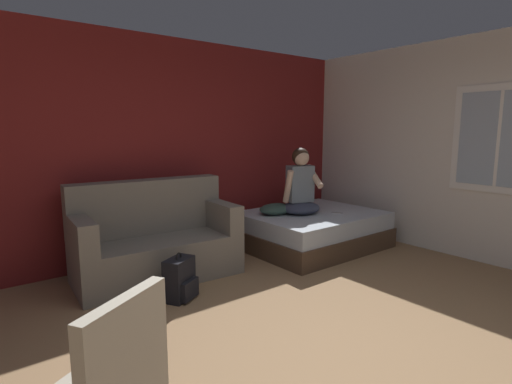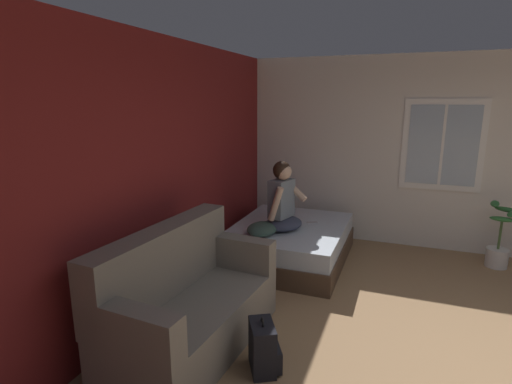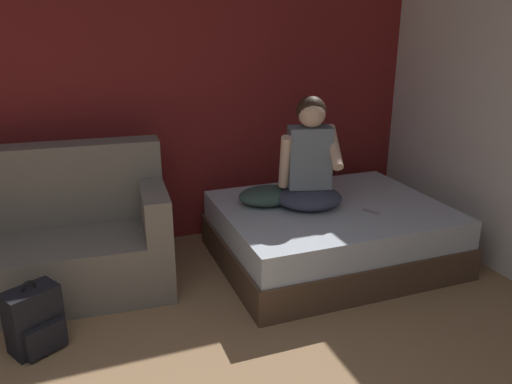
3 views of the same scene
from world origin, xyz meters
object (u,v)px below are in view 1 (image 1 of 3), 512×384
Objects in this scene: bed at (312,230)px; person_seated at (301,187)px; couch at (155,241)px; throw_pillow at (276,209)px; cell_phone at (337,213)px; backpack at (180,280)px.

bed is 2.06× the size of person_seated.
couch is at bearing 172.72° from person_seated.
couch is 1.68m from throw_pillow.
couch is at bearing 140.02° from cell_phone.
couch reaches higher than throw_pillow.
throw_pillow is at bearing 155.28° from bed.
throw_pillow is (1.67, -0.08, 0.16)m from couch.
backpack is 2.45m from cell_phone.
person_seated reaches higher than throw_pillow.
person_seated is at bearing -31.55° from throw_pillow.
cell_phone is at bearing -13.13° from couch.
person_seated is (-0.19, 0.04, 0.60)m from bed.
couch is at bearing 177.34° from throw_pillow.
throw_pillow is (1.76, 0.65, 0.36)m from backpack.
couch is 2.41m from cell_phone.
person_seated is 0.44m from throw_pillow.
person_seated reaches higher than backpack.
person_seated is (1.95, -0.25, 0.44)m from couch.
person_seated is at bearing 166.88° from bed.
bed is at bearing 101.72° from cell_phone.
backpack is at bearing -96.47° from couch.
backpack is at bearing -159.61° from throw_pillow.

